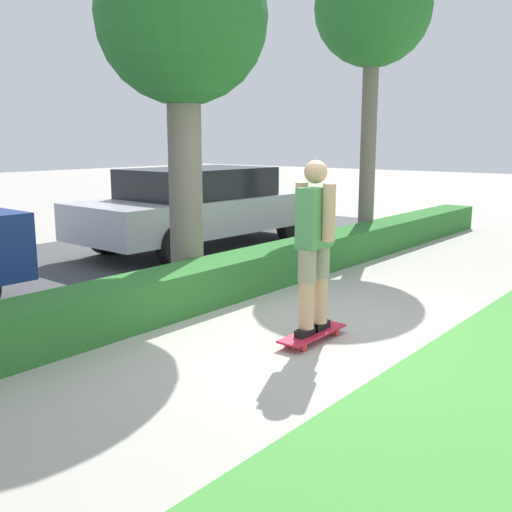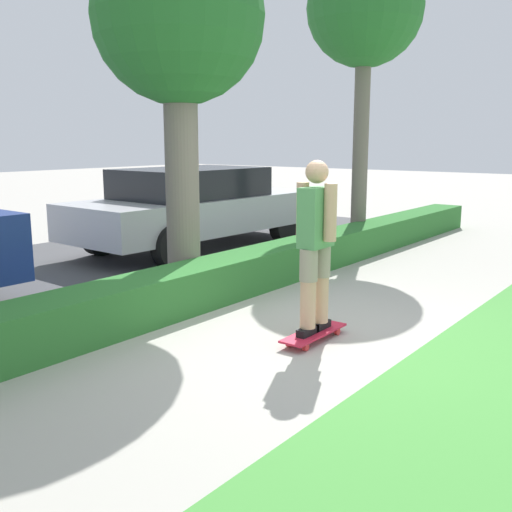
{
  "view_description": "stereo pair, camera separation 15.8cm",
  "coord_description": "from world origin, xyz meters",
  "px_view_note": "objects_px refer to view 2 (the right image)",
  "views": [
    {
      "loc": [
        -4.57,
        -3.07,
        1.86
      ],
      "look_at": [
        -0.02,
        0.6,
        0.72
      ],
      "focal_mm": 42.0,
      "sensor_mm": 36.0,
      "label": 1
    },
    {
      "loc": [
        -4.67,
        -2.95,
        1.86
      ],
      "look_at": [
        -0.02,
        0.6,
        0.72
      ],
      "focal_mm": 42.0,
      "sensor_mm": 36.0,
      "label": 2
    }
  ],
  "objects_px": {
    "skateboard": "(314,333)",
    "tree_mid": "(179,25)",
    "skater_person": "(316,243)",
    "tree_far": "(365,12)",
    "parked_car_middle": "(196,206)"
  },
  "relations": [
    {
      "from": "skateboard",
      "to": "tree_mid",
      "type": "xyz_separation_m",
      "value": [
        0.55,
        2.21,
        3.07
      ]
    },
    {
      "from": "skater_person",
      "to": "tree_far",
      "type": "bearing_deg",
      "value": 23.42
    },
    {
      "from": "skateboard",
      "to": "tree_far",
      "type": "bearing_deg",
      "value": 23.42
    },
    {
      "from": "tree_mid",
      "to": "parked_car_middle",
      "type": "xyz_separation_m",
      "value": [
        2.37,
        2.01,
        -2.4
      ]
    },
    {
      "from": "tree_mid",
      "to": "parked_car_middle",
      "type": "distance_m",
      "value": 3.93
    },
    {
      "from": "skater_person",
      "to": "parked_car_middle",
      "type": "height_order",
      "value": "skater_person"
    },
    {
      "from": "skater_person",
      "to": "skateboard",
      "type": "bearing_deg",
      "value": 45.0
    },
    {
      "from": "skateboard",
      "to": "parked_car_middle",
      "type": "relative_size",
      "value": 0.18
    },
    {
      "from": "skater_person",
      "to": "parked_car_middle",
      "type": "bearing_deg",
      "value": 55.34
    },
    {
      "from": "tree_mid",
      "to": "parked_car_middle",
      "type": "height_order",
      "value": "tree_mid"
    },
    {
      "from": "tree_far",
      "to": "skater_person",
      "type": "bearing_deg",
      "value": -156.58
    },
    {
      "from": "skater_person",
      "to": "tree_far",
      "type": "xyz_separation_m",
      "value": [
        4.72,
        2.04,
        2.98
      ]
    },
    {
      "from": "skater_person",
      "to": "tree_mid",
      "type": "xyz_separation_m",
      "value": [
        0.55,
        2.21,
        2.2
      ]
    },
    {
      "from": "parked_car_middle",
      "to": "tree_mid",
      "type": "bearing_deg",
      "value": -137.69
    },
    {
      "from": "skateboard",
      "to": "tree_far",
      "type": "distance_m",
      "value": 6.42
    }
  ]
}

